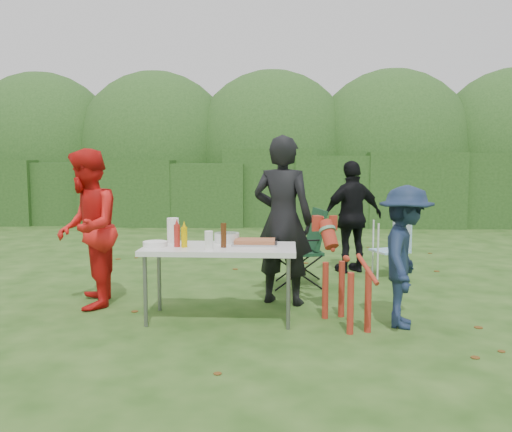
# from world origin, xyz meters

# --- Properties ---
(ground) EXTENTS (80.00, 80.00, 0.00)m
(ground) POSITION_xyz_m (0.00, 0.00, 0.00)
(ground) COLOR #1E4211
(hedge_row) EXTENTS (22.00, 1.40, 1.70)m
(hedge_row) POSITION_xyz_m (0.00, 8.00, 0.85)
(hedge_row) COLOR #23471C
(hedge_row) RESTS_ON ground
(shrub_backdrop) EXTENTS (20.00, 2.60, 3.20)m
(shrub_backdrop) POSITION_xyz_m (0.00, 9.60, 1.60)
(shrub_backdrop) COLOR #3D6628
(shrub_backdrop) RESTS_ON ground
(folding_table) EXTENTS (1.50, 0.70, 0.74)m
(folding_table) POSITION_xyz_m (-0.24, 0.10, 0.69)
(folding_table) COLOR silver
(folding_table) RESTS_ON ground
(person_cook) EXTENTS (0.78, 0.63, 1.86)m
(person_cook) POSITION_xyz_m (0.38, 0.76, 0.93)
(person_cook) COLOR black
(person_cook) RESTS_ON ground
(person_red_jacket) EXTENTS (0.85, 0.97, 1.71)m
(person_red_jacket) POSITION_xyz_m (-1.72, 0.49, 0.86)
(person_red_jacket) COLOR red
(person_red_jacket) RESTS_ON ground
(person_black_puffy) EXTENTS (1.00, 0.72, 1.58)m
(person_black_puffy) POSITION_xyz_m (1.34, 2.50, 0.79)
(person_black_puffy) COLOR black
(person_black_puffy) RESTS_ON ground
(child) EXTENTS (0.71, 0.97, 1.35)m
(child) POSITION_xyz_m (1.55, -0.02, 0.68)
(child) COLOR #16243E
(child) RESTS_ON ground
(dog) EXTENTS (0.78, 1.12, 0.99)m
(dog) POSITION_xyz_m (0.99, -0.01, 0.49)
(dog) COLOR #A12D1C
(dog) RESTS_ON ground
(camping_chair) EXTENTS (0.74, 0.74, 0.99)m
(camping_chair) POSITION_xyz_m (0.57, 1.61, 0.49)
(camping_chair) COLOR #173E25
(camping_chair) RESTS_ON ground
(lawn_chair) EXTENTS (0.60, 0.60, 0.77)m
(lawn_chair) POSITION_xyz_m (1.82, 2.23, 0.39)
(lawn_chair) COLOR #3FA0DE
(lawn_chair) RESTS_ON ground
(food_tray) EXTENTS (0.45, 0.30, 0.02)m
(food_tray) POSITION_xyz_m (0.10, 0.21, 0.75)
(food_tray) COLOR #B7B7BA
(food_tray) RESTS_ON folding_table
(focaccia_bread) EXTENTS (0.40, 0.26, 0.04)m
(focaccia_bread) POSITION_xyz_m (0.10, 0.21, 0.78)
(focaccia_bread) COLOR #AC613C
(focaccia_bread) RESTS_ON food_tray
(mustard_bottle) EXTENTS (0.06, 0.06, 0.20)m
(mustard_bottle) POSITION_xyz_m (-0.58, 0.02, 0.84)
(mustard_bottle) COLOR #CDA702
(mustard_bottle) RESTS_ON folding_table
(ketchup_bottle) EXTENTS (0.06, 0.06, 0.22)m
(ketchup_bottle) POSITION_xyz_m (-0.65, 0.04, 0.85)
(ketchup_bottle) COLOR #AB241E
(ketchup_bottle) RESTS_ON folding_table
(beer_bottle) EXTENTS (0.06, 0.06, 0.24)m
(beer_bottle) POSITION_xyz_m (-0.19, 0.03, 0.86)
(beer_bottle) COLOR #47230F
(beer_bottle) RESTS_ON folding_table
(paper_towel_roll) EXTENTS (0.12, 0.12, 0.26)m
(paper_towel_roll) POSITION_xyz_m (-0.74, 0.27, 0.87)
(paper_towel_roll) COLOR white
(paper_towel_roll) RESTS_ON folding_table
(cup_stack) EXTENTS (0.08, 0.08, 0.18)m
(cup_stack) POSITION_xyz_m (-0.32, -0.11, 0.83)
(cup_stack) COLOR white
(cup_stack) RESTS_ON folding_table
(pasta_bowl) EXTENTS (0.26, 0.26, 0.10)m
(pasta_bowl) POSITION_xyz_m (-0.20, 0.35, 0.79)
(pasta_bowl) COLOR silver
(pasta_bowl) RESTS_ON folding_table
(plate_stack) EXTENTS (0.24, 0.24, 0.05)m
(plate_stack) POSITION_xyz_m (-0.87, 0.06, 0.77)
(plate_stack) COLOR white
(plate_stack) RESTS_ON folding_table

